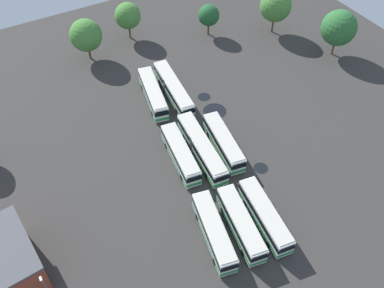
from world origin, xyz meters
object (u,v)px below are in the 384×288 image
Objects in this scene: bus_row1_slot0 at (181,154)px; tree_south_edge at (276,6)px; tree_east_edge at (339,28)px; tree_northeast at (209,15)px; bus_row1_slot1 at (202,148)px; bus_row1_slot2 at (224,142)px; bus_row2_slot1 at (241,224)px; bus_row0_slot0 at (153,93)px; bus_row2_slot2 at (265,216)px; tree_west_edge at (128,16)px; bus_row2_slot0 at (214,231)px; bus_row0_slot1 at (173,89)px; tree_north_edge at (86,35)px; depot_building at (7,262)px.

tree_south_edge is (-23.83, 36.70, 4.62)m from bus_row1_slot0.
tree_east_edge is 1.40× the size of tree_northeast.
bus_row1_slot2 is (0.78, 3.83, -0.00)m from bus_row1_slot1.
bus_row1_slot0 is at bearing -175.99° from bus_row2_slot1.
bus_row0_slot0 is 1.05× the size of bus_row2_slot2.
tree_south_edge reaches higher than tree_west_edge.
bus_row2_slot0 is 1.25× the size of tree_east_edge.
bus_row1_slot1 is 38.49m from tree_west_edge.
bus_row1_slot0 and bus_row2_slot1 have the same top height.
bus_row2_slot1 is (15.80, 1.11, -0.00)m from bus_row1_slot0.
tree_east_edge reaches higher than tree_west_edge.
bus_row1_slot0 is 44.15m from tree_east_edge.
tree_south_edge is at bearing 126.38° from bus_row1_slot1.
bus_row1_slot1 is at bearing 3.15° from bus_row0_slot0.
tree_west_edge is (-38.88, 0.18, 3.64)m from bus_row1_slot2.
bus_row0_slot1 is 1.54× the size of tree_south_edge.
bus_row1_slot2 is at bearing 170.11° from bus_row2_slot2.
bus_row1_slot1 is 41.27m from tree_south_edge.
tree_south_edge is (-38.81, 39.56, 4.62)m from bus_row2_slot0.
bus_row1_slot1 is 35.97m from tree_north_edge.
bus_row2_slot1 is at bearing -57.60° from tree_east_edge.
bus_row2_slot0 is at bearing -24.32° from bus_row1_slot1.
bus_row1_slot2 is at bearing 142.86° from bus_row2_slot0.
tree_east_edge reaches higher than tree_northeast.
bus_row0_slot1 is 1.24× the size of bus_row2_slot1.
bus_row1_slot2 is at bearing -0.27° from tree_west_edge.
tree_northeast reaches higher than bus_row0_slot0.
tree_west_edge reaches higher than bus_row0_slot1.
tree_northeast reaches higher than bus_row1_slot2.
bus_row1_slot1 is 1.24× the size of bus_row2_slot1.
tree_west_edge reaches higher than bus_row1_slot0.
bus_row1_slot2 is 1.24× the size of tree_east_edge.
bus_row1_slot1 and bus_row1_slot2 have the same top height.
bus_row0_slot1 is 31.55m from tree_south_edge.
bus_row0_slot0 is 16.37m from bus_row1_slot1.
bus_row1_slot2 is at bearing 80.39° from bus_row1_slot0.
bus_row2_slot0 is at bearing -10.81° from bus_row1_slot0.
tree_west_edge is (-21.76, 4.91, 3.64)m from bus_row0_slot0.
tree_northeast reaches higher than bus_row1_slot0.
depot_building reaches higher than bus_row2_slot1.
bus_row0_slot1 is 15.91m from bus_row1_slot1.
tree_north_edge is at bearing -171.44° from bus_row2_slot2.
bus_row2_slot1 is 53.47m from tree_south_edge.
bus_row2_slot2 is at bearing 16.58° from bus_row1_slot0.
bus_row0_slot1 is at bearing -48.30° from tree_northeast.
tree_west_edge is at bearing -127.76° from tree_east_edge.
depot_building is at bearing -77.60° from bus_row1_slot0.
tree_south_edge is at bearing 138.07° from bus_row2_slot1.
tree_south_edge reaches higher than bus_row1_slot1.
tree_north_edge is (-50.48, -3.92, 3.79)m from bus_row2_slot1.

